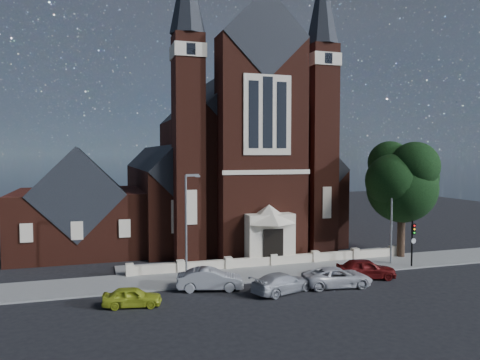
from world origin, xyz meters
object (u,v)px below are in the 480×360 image
object	(u,v)px
church	(222,166)
car_dark_red	(366,269)
car_white_suv	(337,277)
car_silver_a	(210,279)
street_tree	(405,183)
parish_hall	(79,211)
traffic_signal	(413,237)
car_lime_van	(132,297)
street_lamp_right	(392,212)
car_silver_b	(282,283)
street_lamp_left	(187,221)

from	to	relation	value
church	car_dark_red	xyz separation A→B (m)	(5.33, -22.36, -7.42)
church	car_white_suv	distance (m)	24.91
car_silver_a	car_dark_red	bearing A→B (deg)	-79.32
street_tree	car_dark_red	bearing A→B (deg)	-144.82
car_white_suv	parish_hall	bearing A→B (deg)	51.33
traffic_signal	car_lime_van	xyz separation A→B (m)	(-23.37, -3.24, -1.96)
street_lamp_right	street_tree	bearing A→B (deg)	34.26
car_silver_b	parish_hall	bearing A→B (deg)	16.59
parish_hall	street_lamp_right	distance (m)	29.62
church	car_silver_b	bearing A→B (deg)	-95.31
traffic_signal	car_dark_red	distance (m)	6.23
street_lamp_left	car_lime_van	size ratio (longest dim) A/B	2.21
church	street_lamp_left	bearing A→B (deg)	-112.66
street_tree	street_lamp_left	size ratio (longest dim) A/B	1.32
car_lime_van	car_white_suv	distance (m)	14.52
parish_hall	street_lamp_left	xyz separation A→B (m)	(8.09, -14.00, 0.59)
street_lamp_left	car_lime_van	world-z (taller)	street_lamp_left
street_lamp_left	car_silver_a	bearing A→B (deg)	-68.72
street_lamp_right	car_lime_van	bearing A→B (deg)	-167.89
street_lamp_right	car_silver_b	distance (m)	13.81
car_silver_b	car_white_suv	xyz separation A→B (m)	(4.36, 0.17, 0.01)
street_tree	car_silver_b	world-z (taller)	street_tree
church	street_lamp_right	world-z (taller)	church
traffic_signal	car_white_suv	size ratio (longest dim) A/B	0.80
street_lamp_left	car_white_suv	xyz separation A→B (m)	(10.06, -4.72, -3.90)
street_lamp_right	car_white_suv	world-z (taller)	street_lamp_right
street_tree	traffic_signal	world-z (taller)	street_tree
car_white_suv	car_dark_red	bearing A→B (deg)	-60.50
street_lamp_right	traffic_signal	bearing A→B (deg)	-59.99
car_silver_b	traffic_signal	bearing A→B (deg)	-95.46
traffic_signal	car_dark_red	world-z (taller)	traffic_signal
church	car_white_suv	size ratio (longest dim) A/B	6.96
street_tree	car_white_suv	distance (m)	13.77
street_lamp_left	car_dark_red	size ratio (longest dim) A/B	1.79
street_lamp_right	car_silver_a	distance (m)	17.57
car_dark_red	church	bearing A→B (deg)	28.48
street_lamp_right	church	bearing A→B (deg)	118.04
traffic_signal	car_lime_van	size ratio (longest dim) A/B	1.09
car_silver_a	car_dark_red	xyz separation A→B (m)	(12.16, -0.65, 0.00)
car_silver_a	car_silver_b	world-z (taller)	car_silver_a
parish_hall	street_tree	xyz separation A→B (m)	(28.60, -12.29, 2.95)
street_lamp_right	car_lime_van	xyz separation A→B (m)	(-22.46, -4.82, -3.97)
church	street_tree	size ratio (longest dim) A/B	3.26
street_tree	car_silver_b	distance (m)	17.39
parish_hall	street_lamp_right	xyz separation A→B (m)	(26.09, -14.00, 0.59)
street_lamp_right	car_silver_b	xyz separation A→B (m)	(-12.31, -4.89, -3.91)
car_dark_red	street_lamp_left	bearing A→B (deg)	90.61
traffic_signal	car_silver_a	bearing A→B (deg)	-176.19
street_tree	car_white_suv	bearing A→B (deg)	-148.41
street_lamp_left	traffic_signal	bearing A→B (deg)	-4.76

